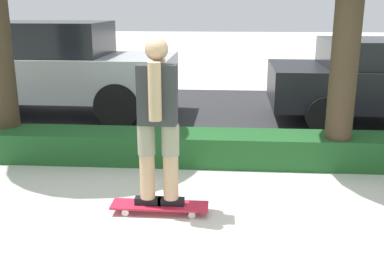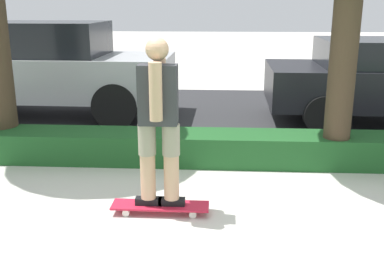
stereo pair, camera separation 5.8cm
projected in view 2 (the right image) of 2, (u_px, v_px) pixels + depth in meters
The scene contains 6 objects.
ground_plane at pixel (208, 218), 4.34m from camera, with size 60.00×60.00×0.00m, color beige.
street_asphalt at pixel (214, 115), 8.38m from camera, with size 13.04×5.00×0.01m.
hedge_row at pixel (211, 148), 5.83m from camera, with size 13.04×0.60×0.39m.
skateboard at pixel (160, 206), 4.43m from camera, with size 0.96×0.24×0.09m.
skater_person at pixel (159, 119), 4.20m from camera, with size 0.49×0.42×1.63m.
parked_car_front at pixel (47, 68), 8.09m from camera, with size 4.43×1.77×1.70m.
Camera 2 is at (0.09, -3.95, 2.00)m, focal length 42.00 mm.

